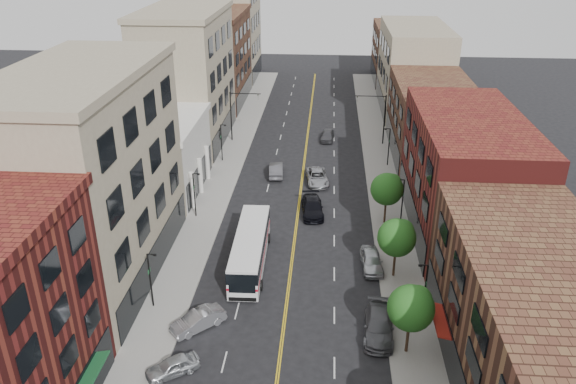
% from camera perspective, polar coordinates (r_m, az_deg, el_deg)
% --- Properties ---
extents(sidewalk_left, '(4.00, 110.00, 0.15)m').
position_cam_1_polar(sidewalk_left, '(71.35, -6.60, 1.63)').
color(sidewalk_left, gray).
rests_on(sidewalk_left, ground).
extents(sidewalk_right, '(4.00, 110.00, 0.15)m').
position_cam_1_polar(sidewalk_right, '(70.52, 9.59, 1.14)').
color(sidewalk_right, gray).
rests_on(sidewalk_right, ground).
extents(bldg_l_tanoffice, '(10.00, 22.00, 18.00)m').
position_cam_1_polar(bldg_l_tanoffice, '(50.55, -19.41, 1.00)').
color(bldg_l_tanoffice, gray).
rests_on(bldg_l_tanoffice, ground).
extents(bldg_l_white, '(10.00, 14.00, 8.00)m').
position_cam_1_polar(bldg_l_white, '(67.94, -13.19, 3.45)').
color(bldg_l_white, silver).
rests_on(bldg_l_white, ground).
extents(bldg_l_far_a, '(10.00, 20.00, 18.00)m').
position_cam_1_polar(bldg_l_far_a, '(82.01, -10.18, 11.17)').
color(bldg_l_far_a, gray).
rests_on(bldg_l_far_a, ground).
extents(bldg_l_far_b, '(10.00, 20.00, 15.00)m').
position_cam_1_polar(bldg_l_far_b, '(101.34, -7.43, 13.18)').
color(bldg_l_far_b, '#542E21').
rests_on(bldg_l_far_b, ground).
extents(bldg_l_far_c, '(10.00, 16.00, 20.00)m').
position_cam_1_polar(bldg_l_far_c, '(118.27, -5.78, 16.24)').
color(bldg_l_far_c, gray).
rests_on(bldg_l_far_c, ground).
extents(bldg_r_near, '(10.00, 26.00, 10.00)m').
position_cam_1_polar(bldg_r_near, '(40.05, 24.51, -13.54)').
color(bldg_r_near, '#542E21').
rests_on(bldg_r_near, ground).
extents(bldg_r_mid, '(10.00, 22.00, 12.00)m').
position_cam_1_polar(bldg_r_mid, '(59.40, 17.56, 1.75)').
color(bldg_r_mid, '#5A1917').
rests_on(bldg_r_mid, ground).
extents(bldg_r_far_a, '(10.00, 20.00, 10.00)m').
position_cam_1_polar(bldg_r_far_a, '(79.03, 14.37, 7.21)').
color(bldg_r_far_a, '#542E21').
rests_on(bldg_r_far_a, ground).
extents(bldg_r_far_b, '(10.00, 22.00, 14.00)m').
position_cam_1_polar(bldg_r_far_b, '(98.52, 12.60, 12.14)').
color(bldg_r_far_b, gray).
rests_on(bldg_r_far_b, ground).
extents(bldg_r_far_c, '(10.00, 18.00, 11.00)m').
position_cam_1_polar(bldg_r_far_c, '(118.22, 11.28, 13.67)').
color(bldg_r_far_c, '#542E21').
rests_on(bldg_r_far_c, ground).
extents(tree_r_1, '(3.40, 3.40, 5.59)m').
position_cam_1_polar(tree_r_1, '(41.75, 12.50, -11.29)').
color(tree_r_1, black).
rests_on(tree_r_1, sidewalk_right).
extents(tree_r_2, '(3.40, 3.40, 5.59)m').
position_cam_1_polar(tree_r_2, '(50.06, 11.09, -4.46)').
color(tree_r_2, black).
rests_on(tree_r_2, sidewalk_right).
extents(tree_r_3, '(3.40, 3.40, 5.59)m').
position_cam_1_polar(tree_r_3, '(58.90, 10.10, 0.39)').
color(tree_r_3, black).
rests_on(tree_r_3, sidewalk_right).
extents(lamp_l_1, '(0.81, 0.55, 5.05)m').
position_cam_1_polar(lamp_l_1, '(47.21, -13.79, -8.40)').
color(lamp_l_1, black).
rests_on(lamp_l_1, sidewalk_left).
extents(lamp_l_2, '(0.81, 0.55, 5.05)m').
position_cam_1_polar(lamp_l_2, '(60.59, -9.46, -0.03)').
color(lamp_l_2, black).
rests_on(lamp_l_2, sidewalk_left).
extents(lamp_l_3, '(0.81, 0.55, 5.05)m').
position_cam_1_polar(lamp_l_3, '(75.00, -6.75, 5.22)').
color(lamp_l_3, black).
rests_on(lamp_l_3, sidewalk_left).
extents(lamp_r_1, '(0.81, 0.55, 5.05)m').
position_cam_1_polar(lamp_r_1, '(45.82, 13.71, -9.53)').
color(lamp_r_1, black).
rests_on(lamp_r_1, sidewalk_right).
extents(lamp_r_2, '(0.81, 0.55, 5.05)m').
position_cam_1_polar(lamp_r_2, '(59.51, 11.52, -0.70)').
color(lamp_r_2, black).
rests_on(lamp_r_2, sidewalk_right).
extents(lamp_r_3, '(0.81, 0.55, 5.05)m').
position_cam_1_polar(lamp_r_3, '(74.14, 10.18, 4.74)').
color(lamp_r_3, black).
rests_on(lamp_r_3, sidewalk_right).
extents(signal_mast_left, '(4.49, 0.18, 7.20)m').
position_cam_1_polar(signal_mast_left, '(81.81, -5.32, 8.25)').
color(signal_mast_left, black).
rests_on(signal_mast_left, sidewalk_left).
extents(signal_mast_right, '(4.49, 0.18, 7.20)m').
position_cam_1_polar(signal_mast_right, '(81.06, 9.29, 7.87)').
color(signal_mast_right, black).
rests_on(signal_mast_right, sidewalk_right).
extents(city_bus, '(3.16, 12.27, 3.14)m').
position_cam_1_polar(city_bus, '(52.10, -3.86, -5.65)').
color(city_bus, silver).
rests_on(city_bus, ground).
extents(car_angle_a, '(4.04, 3.38, 1.30)m').
position_cam_1_polar(car_angle_a, '(42.10, -11.66, -16.96)').
color(car_angle_a, '#BABEC2').
rests_on(car_angle_a, ground).
extents(car_angle_b, '(4.30, 4.12, 1.46)m').
position_cam_1_polar(car_angle_b, '(45.60, -9.12, -12.75)').
color(car_angle_b, '#B5B7BE').
rests_on(car_angle_b, ground).
extents(car_parked_mid, '(2.68, 5.72, 1.61)m').
position_cam_1_polar(car_parked_mid, '(44.97, 9.22, -13.26)').
color(car_parked_mid, '#515257').
rests_on(car_parked_mid, ground).
extents(car_parked_far, '(2.20, 4.78, 1.59)m').
position_cam_1_polar(car_parked_far, '(52.59, 8.48, -6.90)').
color(car_parked_far, silver).
rests_on(car_parked_far, ground).
extents(car_lane_behind, '(2.11, 4.99, 1.60)m').
position_cam_1_polar(car_lane_behind, '(70.88, -1.23, 2.28)').
color(car_lane_behind, '#4B4B50').
rests_on(car_lane_behind, ground).
extents(car_lane_a, '(2.86, 5.77, 1.61)m').
position_cam_1_polar(car_lane_a, '(61.44, 2.48, -1.56)').
color(car_lane_a, black).
rests_on(car_lane_a, ground).
extents(car_lane_b, '(3.25, 5.81, 1.54)m').
position_cam_1_polar(car_lane_b, '(68.98, 2.98, 1.54)').
color(car_lane_b, '#A5A7AD').
rests_on(car_lane_b, ground).
extents(car_lane_c, '(2.25, 4.62, 1.52)m').
position_cam_1_polar(car_lane_c, '(83.17, 4.04, 5.77)').
color(car_lane_c, '#434347').
rests_on(car_lane_c, ground).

